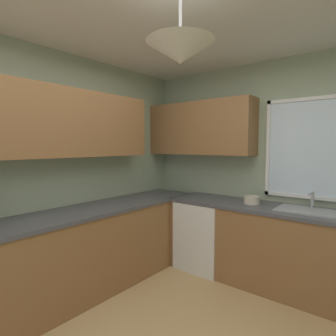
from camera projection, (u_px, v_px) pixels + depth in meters
room_shell at (178, 126)px, 2.37m from camera, size 3.59×3.99×2.64m
counter_run_left at (65, 258)px, 2.80m from camera, size 0.65×3.60×0.90m
counter_run_back at (284, 249)px, 3.04m from camera, size 2.68×0.65×0.90m
dishwasher at (205, 234)px, 3.63m from camera, size 0.60×0.60×0.85m
sink_assembly at (309, 210)px, 2.87m from camera, size 0.60×0.40×0.19m
bowl at (252, 200)px, 3.24m from camera, size 0.17×0.17×0.09m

